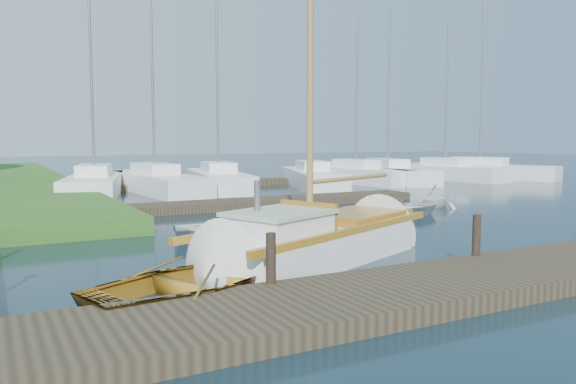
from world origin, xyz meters
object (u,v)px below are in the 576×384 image
tender_d (436,194)px  marina_boat_7 (479,170)px  dinghy (195,275)px  mooring_post_2 (476,235)px  marina_boat_3 (312,176)px  marina_boat_0 (95,182)px  marina_boat_2 (218,178)px  marina_boat_4 (356,174)px  mooring_post_1 (271,258)px  marina_boat_5 (387,172)px  marina_boat_1 (155,180)px  tender_a (242,225)px  tender_c (395,205)px  sailboat (320,244)px  marina_boat_6 (445,171)px

tender_d → marina_boat_7: bearing=-66.6°
dinghy → mooring_post_2: bearing=-114.9°
marina_boat_3 → marina_boat_0: bearing=104.8°
tender_d → marina_boat_2: marina_boat_2 is taller
tender_d → marina_boat_4: (4.20, 11.21, 0.07)m
dinghy → marina_boat_2: size_ratio=0.34×
mooring_post_1 → marina_boat_5: (17.67, 19.44, -0.14)m
marina_boat_0 → marina_boat_1: (2.82, -0.02, 0.00)m
tender_d → marina_boat_5: 13.15m
marina_boat_4 → marina_boat_5: bearing=-94.3°
tender_d → marina_boat_0: (-10.50, 11.38, 0.07)m
marina_boat_0 → marina_boat_2: marina_boat_2 is taller
marina_boat_4 → mooring_post_2: bearing=143.2°
tender_a → marina_boat_3: 16.50m
tender_a → marina_boat_1: size_ratio=0.31×
mooring_post_1 → tender_c: (8.16, 6.98, -0.35)m
sailboat → tender_c: bearing=15.6°
sailboat → marina_boat_4: marina_boat_4 is taller
tender_a → marina_boat_4: marina_boat_4 is taller
marina_boat_0 → marina_boat_7: (24.44, -0.52, 0.01)m
marina_boat_0 → marina_boat_7: 24.44m
mooring_post_2 → marina_boat_3: marina_boat_3 is taller
dinghy → marina_boat_4: 24.66m
mooring_post_1 → mooring_post_2: size_ratio=1.00×
marina_boat_1 → marina_boat_6: marina_boat_1 is taller
mooring_post_2 → tender_a: size_ratio=0.23×
tender_c → marina_boat_6: (13.77, 12.00, 0.21)m
marina_boat_2 → marina_boat_3: size_ratio=0.91×
marina_boat_3 → marina_boat_7: marina_boat_3 is taller
tender_a → marina_boat_0: bearing=19.8°
marina_boat_7 → marina_boat_1: bearing=64.4°
tender_c → tender_d: 3.09m
marina_boat_5 → marina_boat_6: 4.28m
tender_c → marina_boat_2: (-1.54, 12.34, 0.21)m
marina_boat_1 → marina_boat_7: (21.62, -0.50, 0.00)m
mooring_post_2 → marina_boat_2: 19.43m
marina_boat_4 → marina_boat_6: marina_boat_6 is taller
mooring_post_1 → sailboat: size_ratio=0.08×
mooring_post_1 → marina_boat_5: 26.27m
tender_a → mooring_post_1: bearing=175.5°
marina_boat_3 → marina_boat_4: marina_boat_3 is taller
sailboat → marina_boat_7: 28.11m
tender_d → marina_boat_6: 15.40m
tender_d → marina_boat_4: 11.97m
marina_boat_2 → tender_a: bearing=172.2°
marina_boat_7 → marina_boat_3: bearing=67.4°
sailboat → marina_boat_7: size_ratio=0.85×
dinghy → tender_c: (9.17, 6.24, -0.02)m
dinghy → marina_boat_2: 20.08m
sailboat → tender_c: 7.49m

